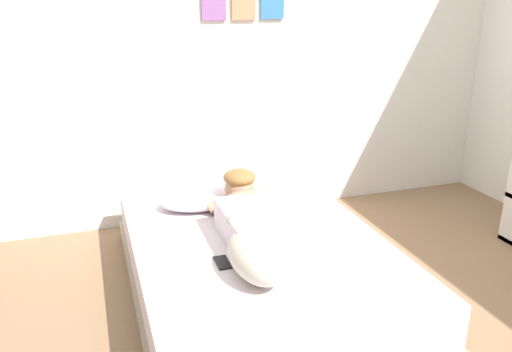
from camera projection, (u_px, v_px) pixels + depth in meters
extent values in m
plane|color=#8C6B4C|center=(334.00, 322.00, 2.69)|extent=(12.34, 12.34, 0.00)
cube|color=silver|center=(241.00, 50.00, 3.73)|extent=(4.17, 0.10, 2.50)
cube|color=#8C5999|center=(214.00, 7.00, 3.51)|extent=(0.17, 0.02, 0.17)
cube|color=tan|center=(244.00, 7.00, 3.58)|extent=(0.17, 0.02, 0.17)
cube|color=#3372B2|center=(272.00, 6.00, 3.64)|extent=(0.17, 0.02, 0.17)
cube|color=gray|center=(256.00, 281.00, 2.97)|extent=(1.39, 1.97, 0.11)
cube|color=silver|center=(256.00, 255.00, 2.92)|extent=(1.35, 1.91, 0.24)
ellipsoid|color=silver|center=(201.00, 199.00, 3.26)|extent=(0.52, 0.32, 0.11)
cube|color=silver|center=(266.00, 230.00, 2.75)|extent=(0.42, 0.64, 0.18)
ellipsoid|color=tan|center=(247.00, 203.00, 3.05)|extent=(0.32, 0.20, 0.16)
sphere|color=tan|center=(240.00, 188.00, 3.18)|extent=(0.19, 0.19, 0.19)
ellipsoid|color=olive|center=(239.00, 177.00, 3.15)|extent=(0.20, 0.20, 0.10)
cylinder|color=tan|center=(225.00, 202.00, 3.15)|extent=(0.23, 0.07, 0.14)
cylinder|color=tan|center=(256.00, 198.00, 3.21)|extent=(0.23, 0.07, 0.14)
ellipsoid|color=beige|center=(257.00, 256.00, 2.45)|extent=(0.26, 0.48, 0.20)
sphere|color=beige|center=(244.00, 230.00, 2.68)|extent=(0.15, 0.15, 0.15)
cone|color=#A79F8E|center=(231.00, 218.00, 2.65)|extent=(0.05, 0.05, 0.05)
cone|color=#A79F8E|center=(249.00, 215.00, 2.68)|extent=(0.05, 0.05, 0.05)
cylinder|color=white|center=(250.00, 204.00, 3.22)|extent=(0.09, 0.09, 0.07)
torus|color=white|center=(259.00, 203.00, 3.24)|extent=(0.05, 0.01, 0.05)
cube|color=black|center=(222.00, 262.00, 2.58)|extent=(0.07, 0.14, 0.01)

